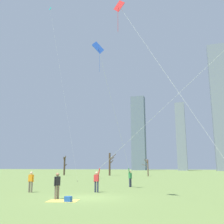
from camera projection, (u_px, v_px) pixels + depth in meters
ground_plane at (85, 198)px, 16.80m from camera, size 400.00×400.00×0.00m
kite_flyer_foreground_left_red at (211, 148)px, 12.67m from camera, size 6.86×2.33×13.43m
kite_flyer_midfield_center_blue at (123, 150)px, 25.68m from camera, size 2.34×5.96×13.79m
kite_flyer_midfield_left_green at (119, 157)px, 20.10m from camera, size 12.21×2.12×11.76m
bystander_watching_nearby at (57, 184)px, 16.21m from camera, size 0.29×0.49×1.62m
bystander_far_off_by_trees at (31, 181)px, 20.53m from camera, size 0.51×0.22×1.62m
distant_kite_low_near_trees_teal at (53, 29)px, 43.27m from camera, size 7.02×1.30×29.37m
picnic_spot at (66, 200)px, 15.05m from camera, size 2.08×1.78×0.31m
bare_tree_leftmost at (110, 164)px, 61.06m from camera, size 1.78×1.62×5.29m
bare_tree_left_of_center at (148, 167)px, 56.89m from camera, size 1.43×1.64×3.79m
bare_tree_rightmost at (64, 165)px, 63.50m from camera, size 1.93×2.81×4.68m
skyline_mid_tower_left at (138, 133)px, 166.80m from camera, size 8.80×5.49×47.96m
skyline_squat_block at (181, 136)px, 152.67m from camera, size 5.45×9.15×39.72m
skyline_tall_tower at (222, 105)px, 137.89m from camera, size 10.81×5.69×69.24m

